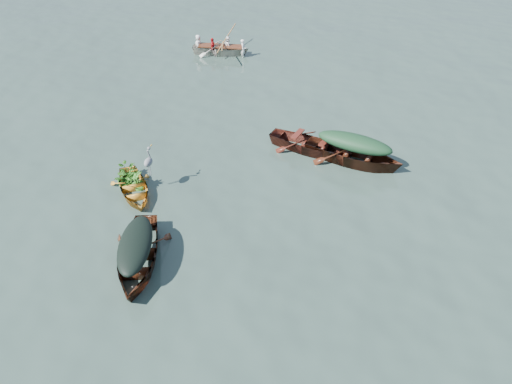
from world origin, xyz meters
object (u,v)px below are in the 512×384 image
dark_covered_boat (139,264)px  rowed_boat (221,55)px  heron (149,166)px  green_tarp_boat (352,163)px  open_wooden_boat (310,152)px  yellow_dinghy (135,193)px

dark_covered_boat → rowed_boat: (-2.15, 13.86, 0.00)m
heron → green_tarp_boat: bearing=-8.9°
heron → rowed_boat: bearing=60.6°
green_tarp_boat → rowed_boat: (-6.92, 7.90, 0.00)m
dark_covered_boat → heron: (-0.97, 3.07, 0.82)m
dark_covered_boat → open_wooden_boat: (3.34, 6.30, 0.00)m
green_tarp_boat → heron: heron is taller
yellow_dinghy → heron: heron is taller
dark_covered_boat → green_tarp_boat: (4.78, 5.96, 0.00)m
yellow_dinghy → rowed_boat: rowed_boat is taller
yellow_dinghy → open_wooden_boat: (4.73, 3.59, 0.00)m
green_tarp_boat → dark_covered_boat: bearing=154.8°
rowed_boat → heron: 10.89m
yellow_dinghy → heron: size_ratio=3.04×
yellow_dinghy → rowed_boat: size_ratio=0.74×
yellow_dinghy → dark_covered_boat: 3.05m
dark_covered_boat → rowed_boat: bearing=83.0°
heron → dark_covered_boat: bearing=-108.0°
yellow_dinghy → dark_covered_boat: dark_covered_boat is taller
yellow_dinghy → dark_covered_boat: size_ratio=0.71×
rowed_boat → heron: (1.17, -10.79, 0.82)m
rowed_boat → heron: heron is taller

